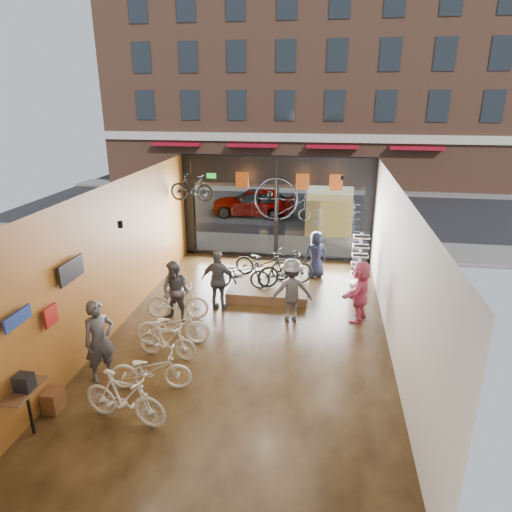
% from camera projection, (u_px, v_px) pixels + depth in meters
% --- Properties ---
extents(ground_plane, '(7.00, 12.00, 0.04)m').
position_uv_depth(ground_plane, '(250.00, 334.00, 11.86)').
color(ground_plane, black).
rests_on(ground_plane, ground).
extents(ceiling, '(7.00, 12.00, 0.04)m').
position_uv_depth(ceiling, '(249.00, 187.00, 10.57)').
color(ceiling, black).
rests_on(ceiling, ground).
extents(wall_left, '(0.04, 12.00, 3.80)m').
position_uv_depth(wall_left, '(115.00, 257.00, 11.73)').
color(wall_left, '#9D5B23').
rests_on(wall_left, ground).
extents(wall_right, '(0.04, 12.00, 3.80)m').
position_uv_depth(wall_right, '(397.00, 273.00, 10.71)').
color(wall_right, beige).
rests_on(wall_right, ground).
extents(wall_back, '(7.00, 0.04, 3.80)m').
position_uv_depth(wall_back, '(167.00, 435.00, 5.61)').
color(wall_back, beige).
rests_on(wall_back, ground).
extents(storefront, '(7.00, 0.26, 3.80)m').
position_uv_depth(storefront, '(277.00, 208.00, 16.80)').
color(storefront, black).
rests_on(storefront, ground).
extents(exit_sign, '(0.35, 0.06, 0.18)m').
position_uv_depth(exit_sign, '(211.00, 176.00, 16.66)').
color(exit_sign, '#198C26').
rests_on(exit_sign, storefront).
extents(street_road, '(30.00, 18.00, 0.02)m').
position_uv_depth(street_road, '(294.00, 204.00, 25.82)').
color(street_road, black).
rests_on(street_road, ground).
extents(sidewalk_near, '(30.00, 2.40, 0.12)m').
position_uv_depth(sidewalk_near, '(279.00, 245.00, 18.54)').
color(sidewalk_near, slate).
rests_on(sidewalk_near, ground).
extents(sidewalk_far, '(30.00, 2.00, 0.12)m').
position_uv_depth(sidewalk_far, '(299.00, 189.00, 29.52)').
color(sidewalk_far, slate).
rests_on(sidewalk_far, ground).
extents(opposite_building, '(26.00, 5.00, 14.00)m').
position_uv_depth(opposite_building, '(305.00, 75.00, 29.52)').
color(opposite_building, brown).
rests_on(opposite_building, ground).
extents(street_car, '(4.21, 1.70, 1.44)m').
position_uv_depth(street_car, '(254.00, 202.00, 23.05)').
color(street_car, gray).
rests_on(street_car, street_road).
extents(box_truck, '(2.06, 6.17, 2.43)m').
position_uv_depth(box_truck, '(329.00, 199.00, 21.40)').
color(box_truck, silver).
rests_on(box_truck, street_road).
extents(floor_bike_1, '(1.81, 0.81, 1.05)m').
position_uv_depth(floor_bike_1, '(124.00, 398.00, 8.50)').
color(floor_bike_1, beige).
rests_on(floor_bike_1, ground_plane).
extents(floor_bike_2, '(1.78, 0.87, 0.90)m').
position_uv_depth(floor_bike_2, '(150.00, 370.00, 9.50)').
color(floor_bike_2, beige).
rests_on(floor_bike_2, ground_plane).
extents(floor_bike_3, '(1.55, 0.65, 0.90)m').
position_uv_depth(floor_bike_3, '(167.00, 340.00, 10.61)').
color(floor_bike_3, beige).
rests_on(floor_bike_3, ground_plane).
extents(floor_bike_4, '(1.90, 0.96, 0.95)m').
position_uv_depth(floor_bike_4, '(173.00, 326.00, 11.21)').
color(floor_bike_4, beige).
rests_on(floor_bike_4, ground_plane).
extents(floor_bike_5, '(1.76, 0.72, 1.03)m').
position_uv_depth(floor_bike_5, '(177.00, 302.00, 12.45)').
color(floor_bike_5, beige).
rests_on(floor_bike_5, ground_plane).
extents(display_platform, '(2.40, 1.80, 0.30)m').
position_uv_depth(display_platform, '(269.00, 289.00, 14.15)').
color(display_platform, '#49361E').
rests_on(display_platform, ground_plane).
extents(display_bike_left, '(1.81, 0.72, 0.93)m').
position_uv_depth(display_bike_left, '(241.00, 274.00, 13.72)').
color(display_bike_left, black).
rests_on(display_bike_left, display_platform).
extents(display_bike_mid, '(1.85, 1.26, 1.09)m').
position_uv_depth(display_bike_mid, '(285.00, 269.00, 13.85)').
color(display_bike_mid, black).
rests_on(display_bike_mid, display_platform).
extents(display_bike_right, '(1.97, 1.09, 0.98)m').
position_uv_depth(display_bike_right, '(263.00, 263.00, 14.51)').
color(display_bike_right, black).
rests_on(display_bike_right, display_platform).
extents(customer_0, '(0.77, 0.79, 1.83)m').
position_uv_depth(customer_0, '(99.00, 341.00, 9.69)').
color(customer_0, '#3F3F44').
rests_on(customer_0, ground_plane).
extents(customer_1, '(0.96, 0.82, 1.71)m').
position_uv_depth(customer_1, '(176.00, 292.00, 12.23)').
color(customer_1, '#3F3F44').
rests_on(customer_1, ground_plane).
extents(customer_2, '(1.10, 0.57, 1.79)m').
position_uv_depth(customer_2, '(219.00, 281.00, 12.85)').
color(customer_2, '#3F3F44').
rests_on(customer_2, ground_plane).
extents(customer_3, '(1.28, 0.93, 1.78)m').
position_uv_depth(customer_3, '(291.00, 290.00, 12.24)').
color(customer_3, '#3F3F44').
rests_on(customer_3, ground_plane).
extents(customer_4, '(0.91, 0.76, 1.59)m').
position_uv_depth(customer_4, '(316.00, 255.00, 15.26)').
color(customer_4, '#161C33').
rests_on(customer_4, ground_plane).
extents(customer_5, '(1.05, 1.66, 1.71)m').
position_uv_depth(customer_5, '(360.00, 291.00, 12.29)').
color(customer_5, '#CC4C72').
rests_on(customer_5, ground_plane).
extents(sunglasses_rack, '(0.55, 0.46, 1.76)m').
position_uv_depth(sunglasses_rack, '(360.00, 260.00, 14.54)').
color(sunglasses_rack, white).
rests_on(sunglasses_rack, ground_plane).
extents(wall_merch, '(0.40, 2.40, 2.60)m').
position_uv_depth(wall_merch, '(43.00, 349.00, 8.65)').
color(wall_merch, navy).
rests_on(wall_merch, wall_left).
extents(penny_farthing, '(1.83, 0.06, 1.46)m').
position_uv_depth(penny_farthing, '(285.00, 201.00, 15.23)').
color(penny_farthing, black).
rests_on(penny_farthing, ceiling).
extents(hung_bike, '(1.63, 0.72, 0.95)m').
position_uv_depth(hung_bike, '(192.00, 188.00, 15.17)').
color(hung_bike, black).
rests_on(hung_bike, ceiling).
extents(jersey_left, '(0.45, 0.03, 0.55)m').
position_uv_depth(jersey_left, '(242.00, 180.00, 15.84)').
color(jersey_left, '#CC5919').
rests_on(jersey_left, ceiling).
extents(jersey_mid, '(0.45, 0.03, 0.55)m').
position_uv_depth(jersey_mid, '(302.00, 182.00, 15.53)').
color(jersey_mid, '#CC5919').
rests_on(jersey_mid, ceiling).
extents(jersey_right, '(0.45, 0.03, 0.55)m').
position_uv_depth(jersey_right, '(336.00, 182.00, 15.37)').
color(jersey_right, '#CC5919').
rests_on(jersey_right, ceiling).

